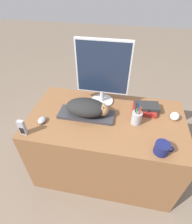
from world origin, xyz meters
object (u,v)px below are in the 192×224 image
object	(u,v)px
keyboard	(86,115)
phone	(22,128)
coffee_mug	(162,148)
monitor	(103,71)
baseball	(175,116)
computer_mouse	(42,120)
pen_cup	(137,117)
book_stack	(145,108)
cat	(88,108)

from	to	relation	value
keyboard	phone	world-z (taller)	phone
coffee_mug	phone	distance (m)	0.98
monitor	baseball	bearing A→B (deg)	-11.59
computer_mouse	baseball	distance (m)	1.06
baseball	keyboard	bearing A→B (deg)	-172.79
phone	pen_cup	bearing A→B (deg)	18.85
phone	book_stack	distance (m)	0.99
keyboard	phone	xyz separation A→B (m)	(-0.41, -0.28, 0.05)
computer_mouse	phone	world-z (taller)	phone
baseball	phone	world-z (taller)	phone
cat	coffee_mug	xyz separation A→B (m)	(0.56, -0.26, -0.05)
baseball	cat	bearing A→B (deg)	-172.64
cat	monitor	bearing A→B (deg)	69.08
keyboard	monitor	distance (m)	0.38
pen_cup	cat	bearing A→B (deg)	179.03
monitor	baseball	world-z (taller)	monitor
monitor	coffee_mug	xyz separation A→B (m)	(0.48, -0.48, -0.27)
baseball	phone	distance (m)	1.17
cat	monitor	distance (m)	0.32
coffee_mug	book_stack	xyz separation A→B (m)	(-0.10, 0.42, -0.01)
computer_mouse	baseball	bearing A→B (deg)	12.36
keyboard	phone	bearing A→B (deg)	-145.08
computer_mouse	phone	bearing A→B (deg)	-117.75
phone	computer_mouse	bearing A→B (deg)	62.25
keyboard	pen_cup	bearing A→B (deg)	-0.94
monitor	phone	distance (m)	0.75
keyboard	computer_mouse	xyz separation A→B (m)	(-0.33, -0.14, 0.01)
keyboard	baseball	bearing A→B (deg)	7.21
coffee_mug	pen_cup	bearing A→B (deg)	123.95
keyboard	coffee_mug	size ratio (longest dim) A/B	3.58
baseball	book_stack	world-z (taller)	baseball
coffee_mug	baseball	xyz separation A→B (m)	(0.13, 0.35, -0.01)
computer_mouse	book_stack	size ratio (longest dim) A/B	0.38
monitor	baseball	distance (m)	0.68
cat	computer_mouse	distance (m)	0.38
cat	phone	size ratio (longest dim) A/B	2.72
baseball	phone	size ratio (longest dim) A/B	0.53
keyboard	book_stack	size ratio (longest dim) A/B	2.05
cat	coffee_mug	bearing A→B (deg)	-25.02
keyboard	phone	size ratio (longest dim) A/B	3.56
monitor	computer_mouse	size ratio (longest dim) A/B	6.63
cat	pen_cup	world-z (taller)	pen_cup
keyboard	cat	size ratio (longest dim) A/B	1.31
pen_cup	baseball	distance (m)	0.32
cat	computer_mouse	bearing A→B (deg)	-158.17
baseball	book_stack	xyz separation A→B (m)	(-0.23, 0.07, -0.00)
monitor	computer_mouse	distance (m)	0.62
pen_cup	phone	size ratio (longest dim) A/B	1.52
cat	keyboard	bearing A→B (deg)	180.00
keyboard	cat	bearing A→B (deg)	0.00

